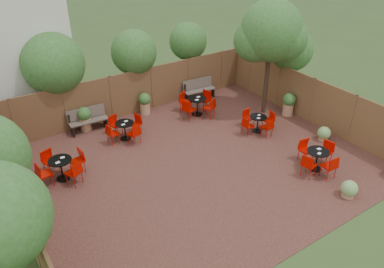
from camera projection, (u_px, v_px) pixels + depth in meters
ground at (196, 165)px, 14.17m from camera, size 80.00×80.00×0.00m
courtyard_paving at (196, 164)px, 14.17m from camera, size 12.00×10.00×0.02m
fence_back at (133, 93)px, 17.25m from camera, size 12.00×0.08×2.00m
fence_left at (18, 204)px, 10.77m from camera, size 0.08×10.00×2.00m
fence_right at (312, 101)px, 16.56m from camera, size 0.08×10.00×2.00m
overhang_foliage at (91, 92)px, 13.27m from camera, size 15.45×10.63×2.49m
courtyard_tree at (271, 34)px, 15.99m from camera, size 2.75×2.65×5.03m
park_bench_left at (88, 119)px, 16.12m from camera, size 1.62×0.64×0.98m
park_bench_right at (199, 89)px, 18.84m from camera, size 1.61×0.65×0.97m
bistro_tables at (190, 134)px, 15.14m from camera, size 9.32×7.49×0.92m
planters at (140, 116)px, 16.29m from camera, size 11.68×4.34×1.04m
low_shrubs at (356, 163)px, 13.74m from camera, size 2.74×3.57×0.59m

